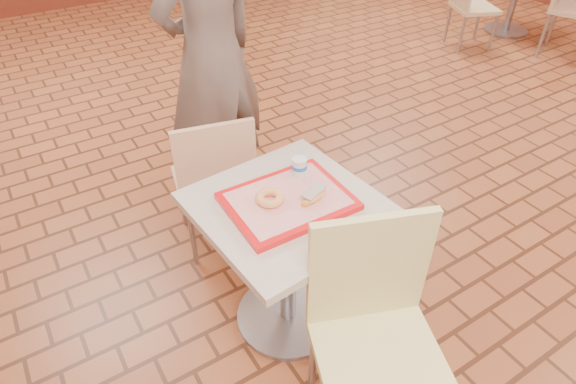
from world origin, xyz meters
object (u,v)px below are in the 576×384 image
chair_main_back (215,178)px  long_john_donut (313,195)px  paper_cup (299,167)px  customer (211,55)px  ring_donut (270,198)px  chair_main_front (375,328)px  main_table (288,246)px  chair_second_left (470,1)px  serving_tray (288,201)px

chair_main_back → long_john_donut: size_ratio=6.10×
paper_cup → customer: bearing=86.2°
chair_main_back → ring_donut: (-0.02, -0.60, 0.30)m
ring_donut → long_john_donut: bearing=-27.1°
chair_main_front → main_table: bearing=113.4°
main_table → chair_second_left: size_ratio=0.86×
serving_tray → paper_cup: (0.12, 0.11, 0.06)m
long_john_donut → chair_second_left: bearing=31.4°
chair_main_front → long_john_donut: bearing=103.9°
serving_tray → paper_cup: size_ratio=5.91×
serving_tray → long_john_donut: 0.10m
main_table → chair_main_back: 0.63m
customer → chair_main_back: bearing=43.5°
ring_donut → chair_second_left: size_ratio=0.14×
main_table → paper_cup: paper_cup is taller
main_table → serving_tray: 0.25m
main_table → ring_donut: 0.29m
chair_main_back → serving_tray: (0.05, -0.62, 0.27)m
main_table → customer: (0.19, 1.06, 0.43)m
serving_tray → customer: bearing=80.1°
chair_main_front → chair_main_back: chair_main_front is taller
long_john_donut → main_table: bearing=145.4°
main_table → ring_donut: (-0.07, 0.02, 0.28)m
customer → chair_second_left: 3.28m
serving_tray → ring_donut: 0.08m
main_table → paper_cup: 0.35m
chair_main_back → ring_donut: size_ratio=7.39×
chair_main_back → paper_cup: size_ratio=10.54×
chair_main_back → customer: size_ratio=0.46×
ring_donut → paper_cup: size_ratio=1.43×
serving_tray → main_table: bearing=180.0°
long_john_donut → paper_cup: (0.04, 0.16, 0.02)m
serving_tray → chair_second_left: 3.85m
serving_tray → long_john_donut: (0.08, -0.06, 0.03)m
chair_second_left → serving_tray: bearing=143.2°
chair_main_front → serving_tray: 0.57m
ring_donut → long_john_donut: size_ratio=0.83×
paper_cup → main_table: bearing=-139.1°
chair_main_front → ring_donut: (-0.09, 0.55, 0.24)m
serving_tray → paper_cup: bearing=40.9°
ring_donut → chair_second_left: bearing=29.3°
serving_tray → chair_main_back: bearing=94.4°
chair_main_front → chair_main_back: size_ratio=1.12×
ring_donut → main_table: bearing=-16.9°
chair_main_back → long_john_donut: (0.13, -0.68, 0.30)m
serving_tray → chair_main_front: bearing=-87.6°
serving_tray → chair_second_left: (3.32, 1.92, -0.27)m
paper_cup → chair_second_left: 3.69m
chair_main_back → chair_second_left: (3.37, 1.30, -0.00)m
serving_tray → chair_second_left: bearing=30.1°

